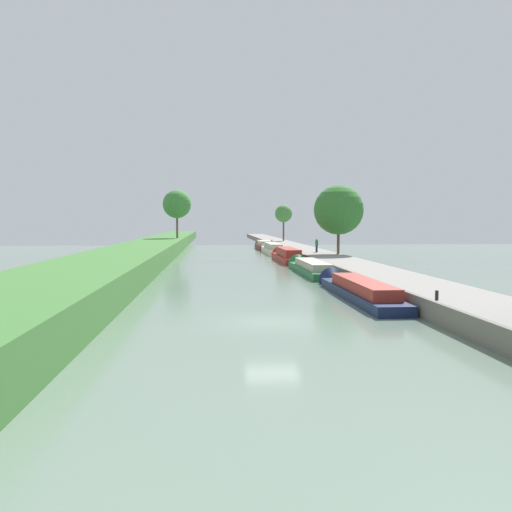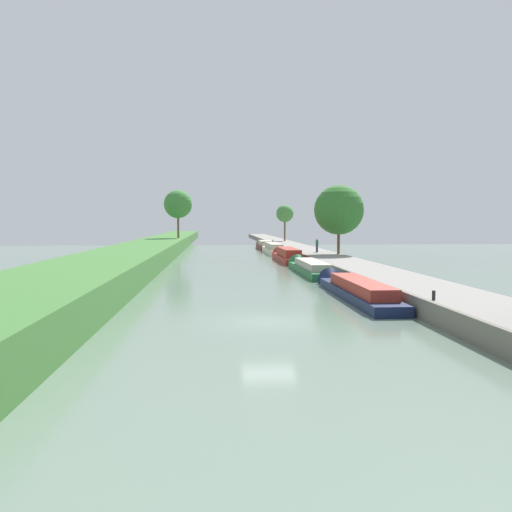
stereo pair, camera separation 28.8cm
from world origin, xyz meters
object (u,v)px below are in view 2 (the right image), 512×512
object	(u,v)px
narrowboat_red	(287,256)
narrowboat_cream	(273,249)
narrowboat_navy	(354,289)
mooring_bollard_far	(273,241)
person_walking	(317,245)
narrowboat_green	(309,268)
narrowboat_maroon	(264,246)
mooring_bollard_near	(434,295)

from	to	relation	value
narrowboat_red	narrowboat_cream	xyz separation A→B (m)	(-0.07, 14.92, -0.00)
narrowboat_navy	mooring_bollard_far	bearing A→B (deg)	88.42
person_walking	mooring_bollard_far	world-z (taller)	person_walking
person_walking	narrowboat_cream	bearing A→B (deg)	105.76
narrowboat_green	narrowboat_maroon	xyz separation A→B (m)	(-0.18, 42.01, 0.09)
narrowboat_red	mooring_bollard_far	xyz separation A→B (m)	(1.90, 32.42, 0.55)
person_walking	narrowboat_maroon	bearing A→B (deg)	98.27
narrowboat_cream	narrowboat_maroon	xyz separation A→B (m)	(-0.01, 12.97, -0.07)
narrowboat_maroon	narrowboat_red	bearing A→B (deg)	-89.84
narrowboat_red	narrowboat_maroon	distance (m)	27.89
narrowboat_navy	narrowboat_maroon	xyz separation A→B (m)	(-0.28, 57.32, 0.09)
narrowboat_navy	mooring_bollard_near	bearing A→B (deg)	-77.74
narrowboat_navy	narrowboat_red	distance (m)	29.44
narrowboat_cream	narrowboat_maroon	bearing A→B (deg)	90.05
mooring_bollard_far	narrowboat_green	bearing A→B (deg)	-92.22
narrowboat_cream	narrowboat_maroon	world-z (taller)	narrowboat_cream
narrowboat_red	mooring_bollard_far	size ratio (longest dim) A/B	29.92
narrowboat_cream	mooring_bollard_near	size ratio (longest dim) A/B	32.78
narrowboat_navy	person_walking	world-z (taller)	person_walking
narrowboat_green	narrowboat_cream	xyz separation A→B (m)	(-0.16, 29.04, 0.15)
narrowboat_red	person_walking	xyz separation A→B (m)	(3.80, 1.23, 1.19)
narrowboat_navy	narrowboat_green	size ratio (longest dim) A/B	1.03
narrowboat_cream	mooring_bollard_near	world-z (taller)	narrowboat_cream
narrowboat_cream	narrowboat_maroon	size ratio (longest dim) A/B	1.35
narrowboat_cream	mooring_bollard_near	distance (m)	52.24
narrowboat_red	mooring_bollard_near	bearing A→B (deg)	-87.08
mooring_bollard_near	narrowboat_red	bearing A→B (deg)	92.92
narrowboat_green	person_walking	world-z (taller)	person_walking
narrowboat_green	narrowboat_red	bearing A→B (deg)	90.40
narrowboat_red	mooring_bollard_far	distance (m)	32.48
person_walking	narrowboat_navy	bearing A→B (deg)	-96.69
narrowboat_navy	narrowboat_red	size ratio (longest dim) A/B	1.06
mooring_bollard_far	narrowboat_navy	bearing A→B (deg)	-91.58
narrowboat_cream	mooring_bollard_far	world-z (taller)	narrowboat_cream
person_walking	mooring_bollard_near	world-z (taller)	person_walking
narrowboat_maroon	mooring_bollard_near	distance (m)	65.20
narrowboat_cream	mooring_bollard_far	distance (m)	17.62
mooring_bollard_far	person_walking	bearing A→B (deg)	-86.53
narrowboat_navy	person_walking	xyz separation A→B (m)	(3.60, 30.66, 1.35)
narrowboat_red	narrowboat_cream	bearing A→B (deg)	90.26
narrowboat_maroon	person_walking	world-z (taller)	person_walking
narrowboat_green	narrowboat_maroon	distance (m)	42.01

